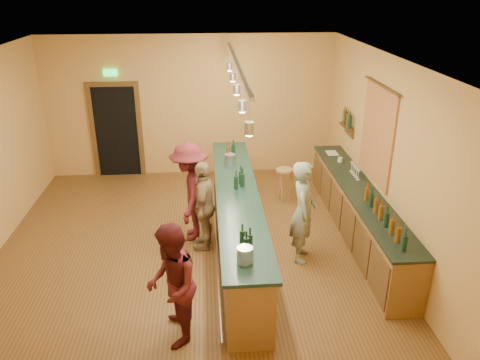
{
  "coord_description": "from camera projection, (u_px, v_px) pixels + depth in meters",
  "views": [
    {
      "loc": [
        0.34,
        -6.97,
        4.28
      ],
      "look_at": [
        0.88,
        0.2,
        1.17
      ],
      "focal_mm": 35.0,
      "sensor_mm": 36.0,
      "label": 1
    }
  ],
  "objects": [
    {
      "name": "floor",
      "position": [
        190.0,
        249.0,
        8.06
      ],
      "size": [
        7.0,
        7.0,
        0.0
      ],
      "primitive_type": "plane",
      "color": "brown",
      "rests_on": "ground"
    },
    {
      "name": "ceiling",
      "position": [
        180.0,
        59.0,
        6.79
      ],
      "size": [
        6.5,
        7.0,
        0.02
      ],
      "primitive_type": "cube",
      "color": "silver",
      "rests_on": "wall_back"
    },
    {
      "name": "wall_back",
      "position": [
        190.0,
        107.0,
        10.63
      ],
      "size": [
        6.5,
        0.02,
        3.2
      ],
      "primitive_type": "cube",
      "color": "tan",
      "rests_on": "floor"
    },
    {
      "name": "wall_front",
      "position": [
        173.0,
        301.0,
        4.22
      ],
      "size": [
        6.5,
        0.02,
        3.2
      ],
      "primitive_type": "cube",
      "color": "tan",
      "rests_on": "floor"
    },
    {
      "name": "wall_right",
      "position": [
        385.0,
        157.0,
        7.65
      ],
      "size": [
        0.02,
        7.0,
        3.2
      ],
      "primitive_type": "cube",
      "color": "tan",
      "rests_on": "floor"
    },
    {
      "name": "doorway",
      "position": [
        117.0,
        129.0,
        10.67
      ],
      "size": [
        1.15,
        0.09,
        2.48
      ],
      "color": "black",
      "rests_on": "wall_back"
    },
    {
      "name": "tapestry",
      "position": [
        377.0,
        135.0,
        7.91
      ],
      "size": [
        0.03,
        1.4,
        1.6
      ],
      "primitive_type": "cube",
      "color": "#A82131",
      "rests_on": "wall_right"
    },
    {
      "name": "bottle_shelf",
      "position": [
        347.0,
        121.0,
        9.36
      ],
      "size": [
        0.17,
        0.55,
        0.54
      ],
      "color": "#4E3617",
      "rests_on": "wall_right"
    },
    {
      "name": "back_counter",
      "position": [
        358.0,
        213.0,
        8.23
      ],
      "size": [
        0.6,
        4.55,
        1.27
      ],
      "color": "brown",
      "rests_on": "floor"
    },
    {
      "name": "tasting_bar",
      "position": [
        237.0,
        216.0,
        7.87
      ],
      "size": [
        0.73,
        5.1,
        1.38
      ],
      "color": "brown",
      "rests_on": "floor"
    },
    {
      "name": "pendant_track",
      "position": [
        237.0,
        74.0,
        6.93
      ],
      "size": [
        0.11,
        4.6,
        0.5
      ],
      "color": "silver",
      "rests_on": "ceiling"
    },
    {
      "name": "bartender",
      "position": [
        303.0,
        212.0,
        7.47
      ],
      "size": [
        0.53,
        0.7,
        1.71
      ],
      "primitive_type": "imported",
      "rotation": [
        0.0,
        0.0,
        1.35
      ],
      "color": "gray",
      "rests_on": "floor"
    },
    {
      "name": "customer_a",
      "position": [
        172.0,
        286.0,
        5.73
      ],
      "size": [
        0.67,
        0.83,
        1.63
      ],
      "primitive_type": "imported",
      "rotation": [
        0.0,
        0.0,
        -1.5
      ],
      "color": "#59191E",
      "rests_on": "floor"
    },
    {
      "name": "customer_b",
      "position": [
        204.0,
        205.0,
        7.82
      ],
      "size": [
        0.53,
        0.97,
        1.57
      ],
      "primitive_type": "imported",
      "rotation": [
        0.0,
        0.0,
        -1.74
      ],
      "color": "#997A51",
      "rests_on": "floor"
    },
    {
      "name": "customer_c",
      "position": [
        190.0,
        192.0,
        8.09
      ],
      "size": [
        0.7,
        1.16,
        1.77
      ],
      "primitive_type": "imported",
      "rotation": [
        0.0,
        0.0,
        -1.61
      ],
      "color": "#59191E",
      "rests_on": "floor"
    },
    {
      "name": "bar_stool",
      "position": [
        284.0,
        176.0,
        9.55
      ],
      "size": [
        0.35,
        0.35,
        0.72
      ],
      "rotation": [
        0.0,
        0.0,
        0.11
      ],
      "color": "#A4674A",
      "rests_on": "floor"
    }
  ]
}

